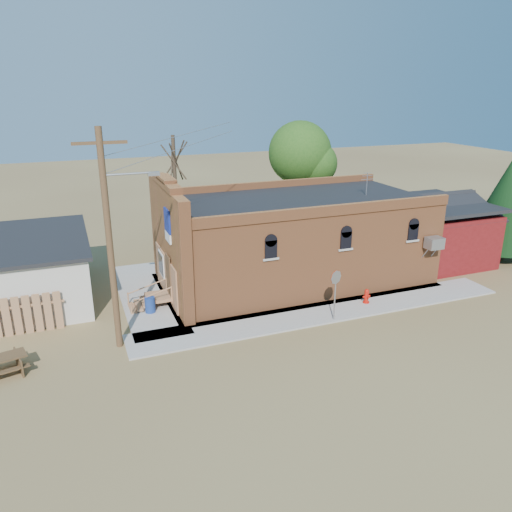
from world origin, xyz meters
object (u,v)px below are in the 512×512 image
object	(u,v)px
fire_hydrant	(366,296)
trash_barrel	(150,305)
brick_bar	(290,240)
stop_sign	(336,282)
utility_pole	(110,237)
picnic_table	(1,364)

from	to	relation	value
fire_hydrant	trash_barrel	bearing A→B (deg)	165.97
brick_bar	trash_barrel	bearing A→B (deg)	-168.81
stop_sign	utility_pole	bearing A→B (deg)	175.04
trash_barrel	picnic_table	size ratio (longest dim) A/B	0.37
brick_bar	utility_pole	size ratio (longest dim) A/B	1.82
brick_bar	utility_pole	bearing A→B (deg)	-156.31
utility_pole	trash_barrel	xyz separation A→B (m)	(1.71, 2.70, -4.31)
trash_barrel	picnic_table	distance (m)	7.03
utility_pole	picnic_table	world-z (taller)	utility_pole
brick_bar	picnic_table	bearing A→B (deg)	-160.67
fire_hydrant	picnic_table	world-z (taller)	fire_hydrant
utility_pole	stop_sign	distance (m)	10.00
brick_bar	fire_hydrant	distance (m)	5.28
fire_hydrant	picnic_table	xyz separation A→B (m)	(-16.43, -0.57, 0.04)
brick_bar	stop_sign	xyz separation A→B (m)	(-0.27, -5.49, -0.39)
utility_pole	trash_barrel	world-z (taller)	utility_pole
brick_bar	picnic_table	distance (m)	15.20
utility_pole	fire_hydrant	xyz separation A→B (m)	(11.98, -0.13, -4.33)
brick_bar	picnic_table	world-z (taller)	brick_bar
utility_pole	picnic_table	bearing A→B (deg)	-171.07
utility_pole	fire_hydrant	bearing A→B (deg)	-0.60
brick_bar	trash_barrel	size ratio (longest dim) A/B	21.67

